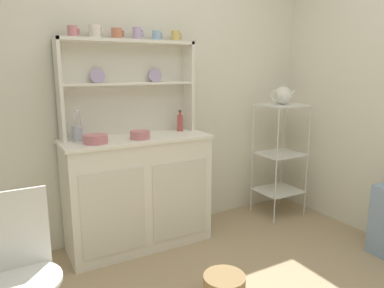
% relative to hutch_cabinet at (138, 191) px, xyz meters
% --- Properties ---
extents(wall_back, '(3.84, 0.05, 2.50)m').
position_rel_hutch_cabinet_xyz_m(wall_back, '(0.19, 0.26, 0.79)').
color(wall_back, silver).
rests_on(wall_back, ground).
extents(hutch_cabinet, '(1.14, 0.45, 0.89)m').
position_rel_hutch_cabinet_xyz_m(hutch_cabinet, '(0.00, 0.00, 0.00)').
color(hutch_cabinet, white).
rests_on(hutch_cabinet, ground).
extents(hutch_shelf_unit, '(1.07, 0.18, 0.73)m').
position_rel_hutch_cabinet_xyz_m(hutch_shelf_unit, '(0.00, 0.17, 0.86)').
color(hutch_shelf_unit, silver).
rests_on(hutch_shelf_unit, hutch_cabinet).
extents(bakers_rack, '(0.41, 0.36, 1.08)m').
position_rel_hutch_cabinet_xyz_m(bakers_rack, '(1.42, -0.07, 0.19)').
color(bakers_rack, silver).
rests_on(bakers_rack, ground).
extents(wire_chair, '(0.36, 0.36, 0.85)m').
position_rel_hutch_cabinet_xyz_m(wire_chair, '(-0.91, -0.85, 0.06)').
color(wire_chair, white).
rests_on(wire_chair, ground).
extents(floor_basket, '(0.27, 0.27, 0.14)m').
position_rel_hutch_cabinet_xyz_m(floor_basket, '(0.21, -0.91, -0.39)').
color(floor_basket, '#93754C').
rests_on(floor_basket, ground).
extents(cup_rose_0, '(0.08, 0.07, 0.08)m').
position_rel_hutch_cabinet_xyz_m(cup_rose_0, '(-0.40, 0.12, 1.20)').
color(cup_rose_0, '#D17A84').
rests_on(cup_rose_0, hutch_shelf_unit).
extents(cup_cream_1, '(0.10, 0.08, 0.09)m').
position_rel_hutch_cabinet_xyz_m(cup_cream_1, '(-0.24, 0.12, 1.21)').
color(cup_cream_1, silver).
rests_on(cup_cream_1, hutch_shelf_unit).
extents(cup_terracotta_2, '(0.09, 0.08, 0.08)m').
position_rel_hutch_cabinet_xyz_m(cup_terracotta_2, '(-0.08, 0.12, 1.20)').
color(cup_terracotta_2, '#C67556').
rests_on(cup_terracotta_2, hutch_shelf_unit).
extents(cup_lilac_3, '(0.08, 0.07, 0.09)m').
position_rel_hutch_cabinet_xyz_m(cup_lilac_3, '(0.08, 0.12, 1.21)').
color(cup_lilac_3, '#B79ECC').
rests_on(cup_lilac_3, hutch_shelf_unit).
extents(cup_sky_4, '(0.08, 0.06, 0.08)m').
position_rel_hutch_cabinet_xyz_m(cup_sky_4, '(0.24, 0.12, 1.20)').
color(cup_sky_4, '#8EB2D1').
rests_on(cup_sky_4, hutch_shelf_unit).
extents(cup_gold_5, '(0.09, 0.07, 0.08)m').
position_rel_hutch_cabinet_xyz_m(cup_gold_5, '(0.41, 0.12, 1.21)').
color(cup_gold_5, '#DBB760').
rests_on(cup_gold_5, hutch_shelf_unit).
extents(bowl_mixing_large, '(0.17, 0.17, 0.06)m').
position_rel_hutch_cabinet_xyz_m(bowl_mixing_large, '(-0.33, -0.07, 0.46)').
color(bowl_mixing_large, '#D17A84').
rests_on(bowl_mixing_large, hutch_cabinet).
extents(bowl_floral_medium, '(0.15, 0.15, 0.06)m').
position_rel_hutch_cabinet_xyz_m(bowl_floral_medium, '(-0.00, -0.07, 0.46)').
color(bowl_floral_medium, '#D17A84').
rests_on(bowl_floral_medium, hutch_cabinet).
extents(jam_bottle, '(0.05, 0.05, 0.18)m').
position_rel_hutch_cabinet_xyz_m(jam_bottle, '(0.42, 0.09, 0.51)').
color(jam_bottle, '#B74C47').
rests_on(jam_bottle, hutch_cabinet).
extents(utensil_jar, '(0.08, 0.08, 0.24)m').
position_rel_hutch_cabinet_xyz_m(utensil_jar, '(-0.42, 0.08, 0.49)').
color(utensil_jar, '#B2B7C6').
rests_on(utensil_jar, hutch_cabinet).
extents(porcelain_teapot, '(0.26, 0.17, 0.19)m').
position_rel_hutch_cabinet_xyz_m(porcelain_teapot, '(1.42, -0.07, 0.71)').
color(porcelain_teapot, white).
rests_on(porcelain_teapot, bakers_rack).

